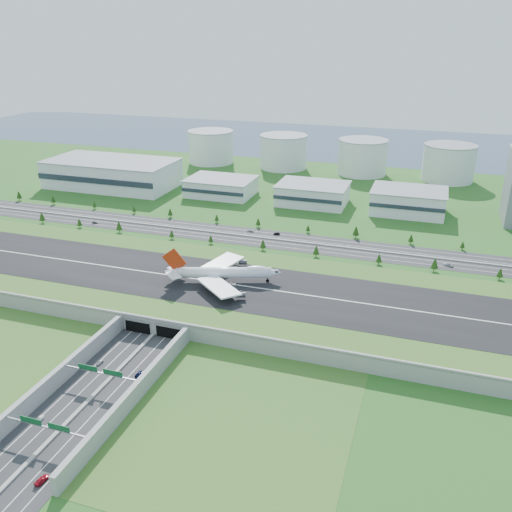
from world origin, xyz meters
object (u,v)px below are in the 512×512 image
(car_1, at_px, (40,419))
(car_3, at_px, (42,480))
(car_2, at_px, (139,374))
(car_7, at_px, (250,231))
(fuel_tank_a, at_px, (211,147))
(car_4, at_px, (95,222))
(car_5, at_px, (277,234))
(car_6, at_px, (449,265))
(boeing_747, at_px, (223,272))
(car_0, at_px, (100,362))

(car_1, relative_size, car_3, 0.72)
(car_2, xyz_separation_m, car_7, (-13.44, 187.85, 0.06))
(fuel_tank_a, bearing_deg, car_2, -71.61)
(car_1, height_order, car_7, car_7)
(fuel_tank_a, distance_m, car_4, 225.53)
(car_3, xyz_separation_m, car_7, (-13.10, 251.46, -0.07))
(car_3, height_order, car_5, car_3)
(car_6, distance_m, car_7, 142.58)
(car_4, bearing_deg, car_1, -158.51)
(boeing_747, height_order, car_3, boeing_747)
(car_4, distance_m, car_5, 142.75)
(boeing_747, bearing_deg, car_1, -120.76)
(boeing_747, xyz_separation_m, car_4, (-140.31, 83.26, -12.90))
(car_5, bearing_deg, boeing_747, -23.66)
(car_4, xyz_separation_m, car_7, (120.81, 20.31, -0.05))
(car_1, bearing_deg, car_3, -57.12)
(car_2, relative_size, car_7, 0.96)
(car_4, bearing_deg, car_2, -148.56)
(fuel_tank_a, height_order, car_6, fuel_tank_a)
(boeing_747, height_order, car_7, boeing_747)
(car_2, height_order, car_6, car_6)
(car_3, bearing_deg, car_6, -111.37)
(boeing_747, relative_size, car_5, 13.34)
(fuel_tank_a, distance_m, car_2, 413.89)
(car_3, bearing_deg, car_7, -79.36)
(car_6, bearing_deg, car_0, 156.94)
(fuel_tank_a, xyz_separation_m, boeing_747, (136.53, -308.15, -3.69))
(car_3, xyz_separation_m, car_5, (7.41, 251.29, -0.03))
(car_0, height_order, car_7, car_7)
(car_2, bearing_deg, car_7, -86.65)
(car_0, xyz_separation_m, car_3, (21.02, -65.80, 0.12))
(car_4, relative_size, car_5, 0.97)
(boeing_747, bearing_deg, car_3, -110.72)
(car_0, bearing_deg, fuel_tank_a, 108.40)
(car_2, relative_size, car_3, 0.88)
(car_3, bearing_deg, car_1, -42.65)
(boeing_747, xyz_separation_m, car_3, (-6.41, -147.89, -12.88))
(car_2, distance_m, car_7, 188.34)
(car_4, bearing_deg, boeing_747, -127.95)
(car_1, xyz_separation_m, car_7, (7.76, 226.33, 0.08))
(car_2, bearing_deg, car_5, -92.90)
(car_5, xyz_separation_m, car_7, (-20.51, 0.16, -0.04))
(car_1, bearing_deg, fuel_tank_a, 97.42)
(car_2, bearing_deg, car_6, -128.14)
(car_2, distance_m, car_6, 210.06)
(car_7, bearing_deg, car_5, 89.06)
(car_3, relative_size, car_6, 0.97)
(car_0, bearing_deg, car_5, 84.06)
(car_0, relative_size, car_1, 1.00)
(car_1, relative_size, car_4, 0.87)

